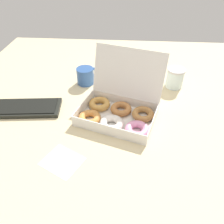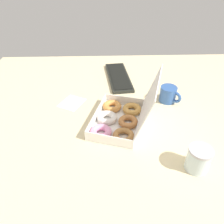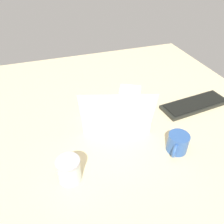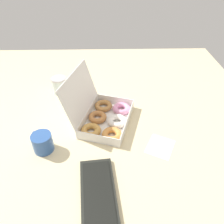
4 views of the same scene
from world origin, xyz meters
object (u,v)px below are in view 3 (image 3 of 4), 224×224
object	(u,v)px
donut_box	(116,115)
keyboard	(195,104)
glass_jar	(69,170)
coffee_mug	(178,143)

from	to	relation	value
donut_box	keyboard	xyz separation A→B (cm)	(-46.50, 2.17, -2.24)
donut_box	glass_jar	size ratio (longest dim) A/B	3.83
donut_box	keyboard	size ratio (longest dim) A/B	0.97
coffee_mug	glass_jar	size ratio (longest dim) A/B	1.07
keyboard	coffee_mug	size ratio (longest dim) A/B	3.71
donut_box	glass_jar	world-z (taller)	donut_box
donut_box	glass_jar	distance (cm)	39.88
donut_box	keyboard	world-z (taller)	donut_box
keyboard	glass_jar	size ratio (longest dim) A/B	3.95
coffee_mug	glass_jar	distance (cm)	47.10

